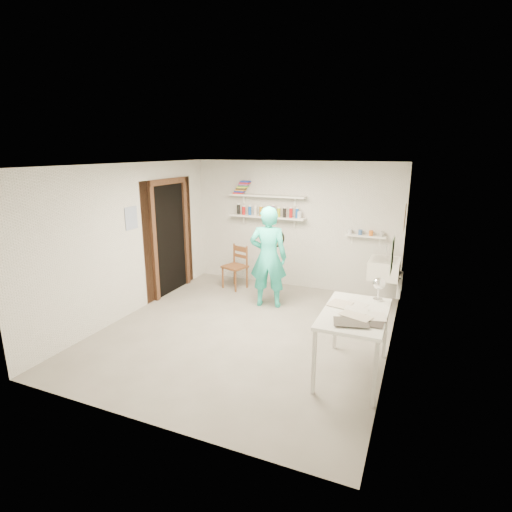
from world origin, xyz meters
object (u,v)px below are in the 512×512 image
at_px(belfast_sink, 384,268).
at_px(desk_lamp, 379,283).
at_px(work_table, 353,343).
at_px(man, 268,257).
at_px(wall_clock, 275,238).
at_px(wooden_chair, 235,267).

distance_m(belfast_sink, desk_lamp, 1.82).
bearing_deg(work_table, man, 135.98).
distance_m(belfast_sink, wall_clock, 1.87).
distance_m(belfast_sink, man, 1.92).
height_order(belfast_sink, man, man).
xyz_separation_m(belfast_sink, desk_lamp, (0.09, -1.79, 0.32)).
bearing_deg(belfast_sink, wooden_chair, -179.19).
relative_size(man, desk_lamp, 11.49).
bearing_deg(wooden_chair, desk_lamp, -13.72).
height_order(belfast_sink, work_table, belfast_sink).
distance_m(belfast_sink, work_table, 2.29).
bearing_deg(desk_lamp, belfast_sink, 92.78).
bearing_deg(wall_clock, desk_lamp, -48.74).
height_order(wall_clock, wooden_chair, wall_clock).
xyz_separation_m(wall_clock, wooden_chair, (-0.96, 0.37, -0.72)).
distance_m(wall_clock, work_table, 2.60).
bearing_deg(belfast_sink, man, -160.87).
distance_m(wooden_chair, work_table, 3.44).
height_order(man, wall_clock, man).
distance_m(man, wooden_chair, 1.17).
height_order(wooden_chair, desk_lamp, desk_lamp).
bearing_deg(man, desk_lamp, 136.41).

